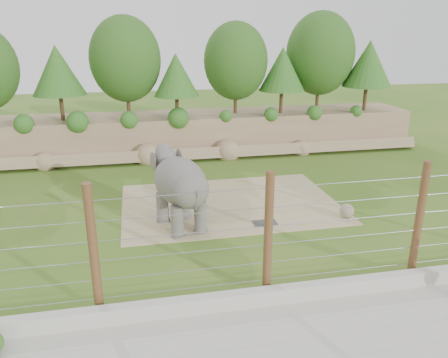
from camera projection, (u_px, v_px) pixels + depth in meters
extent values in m
plane|color=#3B6B1B|center=(234.00, 232.00, 17.75)|extent=(90.00, 90.00, 0.00)
cube|color=#8B7053|center=(191.00, 132.00, 29.40)|extent=(30.00, 4.00, 2.50)
cube|color=#8B7053|center=(196.00, 154.00, 27.56)|extent=(30.00, 1.37, 1.07)
cylinder|color=#3F2B19|center=(62.00, 107.00, 26.75)|extent=(0.24, 0.24, 1.58)
sphere|color=#244F18|center=(58.00, 72.00, 26.06)|extent=(3.60, 3.60, 3.60)
cylinder|color=#3F2B19|center=(128.00, 101.00, 27.92)|extent=(0.24, 0.24, 1.92)
sphere|color=#244F18|center=(125.00, 59.00, 27.08)|extent=(4.40, 4.40, 4.40)
cylinder|color=#3F2B19|center=(177.00, 107.00, 27.46)|extent=(0.24, 0.24, 1.40)
sphere|color=#244F18|center=(176.00, 76.00, 26.85)|extent=(3.20, 3.20, 3.20)
cylinder|color=#3F2B19|center=(235.00, 99.00, 29.09)|extent=(0.24, 0.24, 1.82)
sphere|color=#244F18|center=(236.00, 61.00, 28.29)|extent=(4.16, 4.16, 4.16)
cylinder|color=#3F2B19|center=(281.00, 102.00, 29.16)|extent=(0.24, 0.24, 1.50)
sphere|color=#244F18|center=(282.00, 70.00, 28.50)|extent=(3.44, 3.44, 3.44)
cylinder|color=#3F2B19|center=(317.00, 94.00, 30.57)|extent=(0.24, 0.24, 2.03)
sphere|color=#244F18|center=(320.00, 54.00, 29.68)|extent=(4.64, 4.64, 4.64)
cylinder|color=#3F2B19|center=(365.00, 98.00, 30.09)|extent=(0.24, 0.24, 1.64)
sphere|color=#244F18|center=(368.00, 65.00, 29.37)|extent=(3.76, 3.76, 3.76)
cube|color=tan|center=(230.00, 203.00, 20.62)|extent=(10.00, 7.00, 0.02)
cube|color=#262628|center=(265.00, 223.00, 18.50)|extent=(1.00, 0.60, 0.03)
sphere|color=gray|center=(347.00, 211.00, 18.94)|extent=(0.63, 0.63, 0.63)
cube|color=beige|center=(271.00, 296.00, 13.03)|extent=(26.00, 0.35, 0.50)
cube|color=beige|center=(294.00, 347.00, 11.26)|extent=(26.00, 4.00, 0.01)
cylinder|color=#51331A|center=(94.00, 252.00, 11.98)|extent=(0.26, 0.26, 4.00)
cylinder|color=#51331A|center=(268.00, 235.00, 12.93)|extent=(0.26, 0.26, 4.00)
cylinder|color=#51331A|center=(419.00, 221.00, 13.89)|extent=(0.26, 0.26, 4.00)
cylinder|color=gray|center=(267.00, 279.00, 13.42)|extent=(20.00, 0.02, 0.02)
cylinder|color=gray|center=(267.00, 262.00, 13.22)|extent=(20.00, 0.02, 0.02)
cylinder|color=gray|center=(268.00, 245.00, 13.03)|extent=(20.00, 0.02, 0.02)
cylinder|color=gray|center=(269.00, 226.00, 12.84)|extent=(20.00, 0.02, 0.02)
cylinder|color=gray|center=(269.00, 207.00, 12.64)|extent=(20.00, 0.02, 0.02)
cylinder|color=gray|center=(270.00, 188.00, 12.45)|extent=(20.00, 0.02, 0.02)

